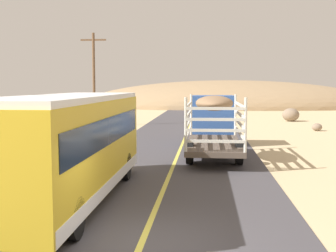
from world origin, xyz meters
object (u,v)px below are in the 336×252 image
Objects in this scene: livestock_truck at (213,117)px; boulder_near_shoulder at (291,115)px; power_pole_mid at (94,76)px; boulder_mid_field at (317,127)px; bus at (69,145)px.

livestock_truck is 5.94× the size of boulder_near_shoulder.
power_pole_mid is 18.93m from boulder_mid_field.
boulder_near_shoulder reaches higher than boulder_mid_field.
boulder_mid_field is at bearing -9.23° from power_pole_mid.
bus is at bearing -119.61° from boulder_mid_field.
livestock_truck is 0.97× the size of bus.
livestock_truck is 12.57× the size of boulder_mid_field.
boulder_mid_field is (18.27, -2.97, -4.00)m from power_pole_mid.
bus is at bearing -111.42° from boulder_near_shoulder.
boulder_mid_field is at bearing 60.39° from bus.
boulder_near_shoulder is at bearing 68.61° from livestock_truck.
power_pole_mid is at bearing 126.09° from livestock_truck.
power_pole_mid is (-10.10, 13.85, 2.50)m from livestock_truck.
boulder_near_shoulder is at bearing 19.10° from power_pole_mid.
power_pole_mid is 19.36m from boulder_near_shoulder.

